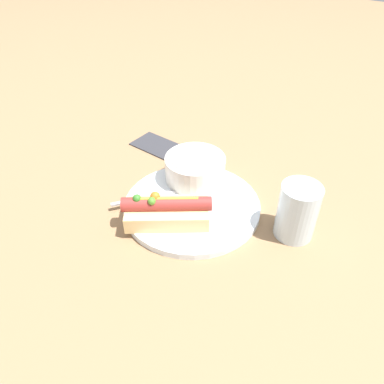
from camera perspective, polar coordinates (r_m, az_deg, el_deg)
ground_plane at (r=0.72m, az=-0.00°, el=-2.52°), size 4.00×4.00×0.00m
dinner_plate at (r=0.71m, az=-0.00°, el=-2.15°), size 0.26×0.26×0.01m
hot_dog at (r=0.66m, az=-3.89°, el=-2.86°), size 0.16×0.14×0.06m
soup_bowl at (r=0.76m, az=0.48°, el=3.77°), size 0.12×0.12×0.05m
spoon at (r=0.73m, az=-2.86°, el=0.18°), size 0.12×0.14×0.01m
drinking_glass at (r=0.66m, az=15.75°, el=-2.85°), size 0.07×0.07×0.10m
napkin at (r=0.90m, az=-4.99°, el=6.99°), size 0.14×0.08×0.01m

